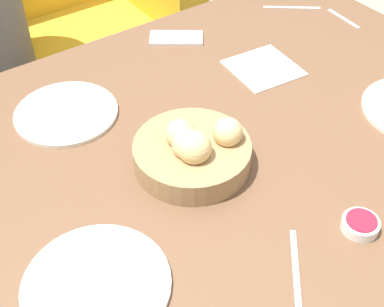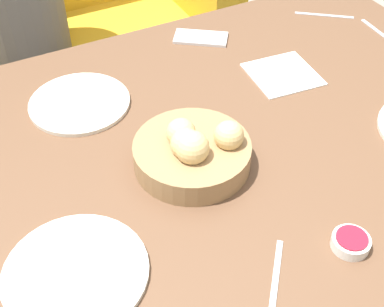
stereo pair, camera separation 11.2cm
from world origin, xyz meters
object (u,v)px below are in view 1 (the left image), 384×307
Objects in this scene: cell_phone at (176,38)px; plate_far_center at (66,113)px; bread_basket at (193,151)px; spoon_coffee at (344,19)px; fork_silver at (292,8)px; plate_near_left at (97,284)px; jam_bowl_berry at (360,224)px; napkin at (263,68)px; couch at (2,70)px; knife_silver at (296,270)px.

plate_far_center is at bearing -161.91° from cell_phone.
bread_basket reaches higher than spoon_coffee.
bread_basket is 0.76m from fork_silver.
plate_near_left is (-0.31, -0.15, -0.03)m from bread_basket.
spoon_coffee is at bearing 44.87° from jam_bowl_berry.
fork_silver is at bearing 29.29° from plate_near_left.
plate_near_left reaches higher than fork_silver.
spoon_coffee is (0.73, 0.25, -0.04)m from bread_basket.
spoon_coffee is 0.51m from cell_phone.
plate_near_left is 0.75m from napkin.
bread_basket reaches higher than cell_phone.
jam_bowl_berry is (0.21, -1.58, 0.44)m from couch.
couch is 1.65m from jam_bowl_berry.
cell_phone is at bearing 112.24° from napkin.
plate_far_center is (0.16, 0.46, -0.00)m from plate_near_left.
plate_near_left is 0.49m from plate_far_center.
napkin is (-0.37, -0.06, 0.00)m from spoon_coffee.
bread_basket reaches higher than napkin.
plate_near_left is at bearing -153.28° from napkin.
spoon_coffee is (0.58, 0.58, -0.01)m from jam_bowl_berry.
cell_phone is (-0.40, 0.05, 0.00)m from fork_silver.
couch is 1.34m from bread_basket.
cell_phone is at bearing -68.71° from couch.
jam_bowl_berry is 0.16m from knife_silver.
fork_silver is 0.88× the size of cell_phone.
knife_silver is at bearing -91.47° from bread_basket.
cell_phone is (0.27, 0.77, 0.00)m from knife_silver.
plate_far_center is 1.84× the size of spoon_coffee.
napkin is at bearing -68.48° from couch.
plate_near_left reaches higher than spoon_coffee.
plate_far_center is 0.43m from cell_phone.
plate_far_center is at bearing -174.39° from fork_silver.
plate_far_center is at bearing 115.27° from jam_bowl_berry.
jam_bowl_berry is at bearing -64.55° from bread_basket.
bread_basket is at bearing 88.53° from knife_silver.
jam_bowl_berry reaches higher than plate_near_left.
couch reaches higher than plate_near_left.
bread_basket is at bearing -161.14° from spoon_coffee.
knife_silver is (-0.66, -0.72, 0.00)m from fork_silver.
plate_near_left is 0.35m from knife_silver.
napkin reaches higher than knife_silver.
bread_basket is at bearing -87.41° from couch.
plate_near_left is 0.50m from jam_bowl_berry.
bread_basket is 1.51× the size of cell_phone.
plate_near_left is 1.78× the size of fork_silver.
knife_silver is at bearing -142.23° from spoon_coffee.
knife_silver is (-0.01, -0.32, -0.04)m from bread_basket.
napkin is at bearing 26.72° from plate_near_left.
plate_near_left is at bearing -154.30° from bread_basket.
jam_bowl_berry is at bearing -64.73° from plate_far_center.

